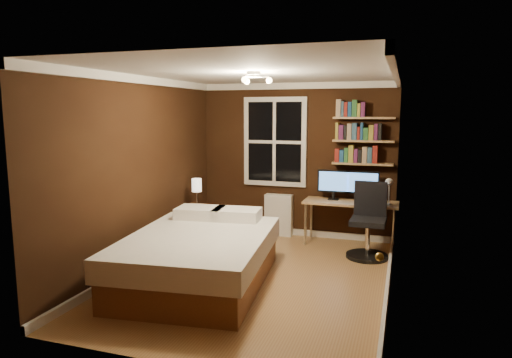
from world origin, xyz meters
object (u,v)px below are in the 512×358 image
(nightstand, at_px, (197,225))
(radiator, at_px, (279,215))
(bedside_lamp, at_px, (197,193))
(desk, at_px, (351,205))
(bed, at_px, (199,257))
(monitor_right, at_px, (362,186))
(office_chair, at_px, (368,229))
(desk_lamp, at_px, (389,191))
(monitor_left, at_px, (334,185))

(nightstand, bearing_deg, radiator, 42.75)
(nightstand, xyz_separation_m, bedside_lamp, (0.00, 0.00, 0.51))
(desk, bearing_deg, bed, -124.81)
(radiator, bearing_deg, bedside_lamp, -140.34)
(bed, height_order, monitor_right, monitor_right)
(office_chair, bearing_deg, bedside_lamp, -174.49)
(bed, height_order, desk_lamp, desk_lamp)
(bedside_lamp, distance_m, radiator, 1.46)
(desk, bearing_deg, desk_lamp, -16.70)
(bedside_lamp, height_order, office_chair, office_chair)
(nightstand, relative_size, desk_lamp, 1.35)
(desk_lamp, bearing_deg, bedside_lamp, -168.98)
(monitor_right, height_order, desk_lamp, monitor_right)
(bed, height_order, bedside_lamp, bedside_lamp)
(bedside_lamp, relative_size, monitor_right, 0.86)
(nightstand, height_order, bedside_lamp, bedside_lamp)
(desk_lamp, xyz_separation_m, office_chair, (-0.25, -0.38, -0.49))
(nightstand, relative_size, radiator, 0.87)
(monitor_right, bearing_deg, bed, -126.71)
(radiator, distance_m, office_chair, 1.66)
(nightstand, bearing_deg, office_chair, 6.92)
(radiator, bearing_deg, desk_lamp, -10.86)
(bed, distance_m, radiator, 2.39)
(nightstand, xyz_separation_m, radiator, (1.07, 0.88, 0.05))
(radiator, xyz_separation_m, monitor_left, (0.91, -0.10, 0.57))
(nightstand, height_order, office_chair, office_chair)
(office_chair, bearing_deg, monitor_right, 105.48)
(monitor_left, bearing_deg, bedside_lamp, -158.25)
(monitor_right, bearing_deg, monitor_left, 180.00)
(bedside_lamp, distance_m, desk, 2.37)
(bed, bearing_deg, desk_lamp, 37.97)
(bed, xyz_separation_m, nightstand, (-0.73, 1.48, -0.02))
(monitor_right, bearing_deg, office_chair, -76.20)
(nightstand, bearing_deg, desk, 20.74)
(radiator, distance_m, monitor_right, 1.47)
(desk, relative_size, monitor_left, 2.80)
(monitor_left, bearing_deg, nightstand, -158.25)
(bedside_lamp, relative_size, radiator, 0.63)
(desk, distance_m, monitor_right, 0.35)
(monitor_left, bearing_deg, desk_lamp, -15.94)
(radiator, distance_m, monitor_left, 1.08)
(desk_lamp, bearing_deg, radiator, 169.14)
(desk, relative_size, office_chair, 1.34)
(monitor_left, bearing_deg, monitor_right, 0.00)
(monitor_left, xyz_separation_m, monitor_right, (0.44, 0.00, 0.00))
(bed, relative_size, monitor_right, 4.66)
(monitor_left, relative_size, monitor_right, 1.00)
(desk, xyz_separation_m, monitor_right, (0.16, 0.07, 0.30))
(desk_lamp, bearing_deg, monitor_right, 148.99)
(desk_lamp, height_order, office_chair, desk_lamp)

